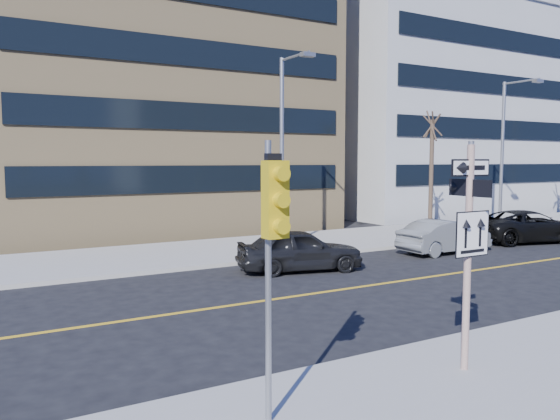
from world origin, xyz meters
TOP-DOWN VIEW (x-y plane):
  - ground at (0.00, 0.00)m, footprint 120.00×120.00m
  - far_sidewalk at (18.00, 12.00)m, footprint 66.00×6.00m
  - road_centerline at (12.00, 4.00)m, footprint 40.00×0.14m
  - sign_pole at (0.00, -2.51)m, footprint 0.92×0.92m
  - traffic_signal at (-4.00, -2.66)m, footprint 0.32×0.45m
  - parked_car_a at (2.43, 7.04)m, footprint 2.77×4.70m
  - parked_car_b at (9.72, 7.20)m, footprint 1.63×4.33m
  - parked_car_c at (15.55, 7.46)m, footprint 3.82×5.93m
  - streetlight_a at (4.00, 10.76)m, footprint 0.55×2.25m
  - streetlight_b at (18.00, 10.76)m, footprint 0.55×2.25m
  - street_tree_west at (13.00, 11.30)m, footprint 1.80×1.80m
  - building_brick at (2.00, 25.00)m, footprint 18.00×18.00m
  - building_grey_mid at (24.00, 24.00)m, footprint 20.00×16.00m
  - building_grey_far at (45.00, 27.00)m, footprint 18.00×18.00m

SIDE VIEW (x-z plane):
  - ground at x=0.00m, z-range 0.00..0.00m
  - road_centerline at x=12.00m, z-range 0.00..0.01m
  - far_sidewalk at x=18.00m, z-range 0.00..0.15m
  - parked_car_b at x=9.72m, z-range 0.00..1.41m
  - parked_car_a at x=2.43m, z-range 0.00..1.50m
  - parked_car_c at x=15.55m, z-range 0.00..1.52m
  - sign_pole at x=0.00m, z-range 0.41..4.47m
  - traffic_signal at x=-4.00m, z-range 1.03..5.03m
  - streetlight_a at x=4.00m, z-range 0.76..8.76m
  - streetlight_b at x=18.00m, z-range 0.76..8.76m
  - street_tree_west at x=13.00m, z-range 2.35..8.70m
  - building_grey_mid at x=24.00m, z-range 0.00..15.00m
  - building_grey_far at x=45.00m, z-range 0.00..16.00m
  - building_brick at x=2.00m, z-range 0.00..18.00m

